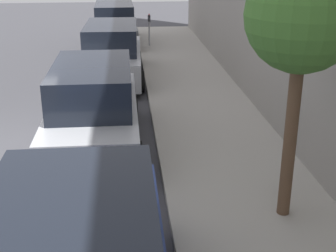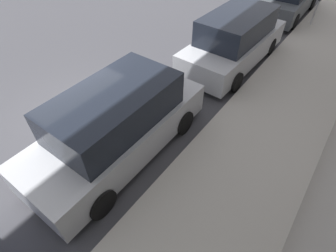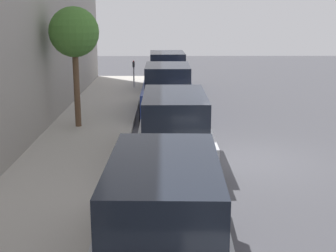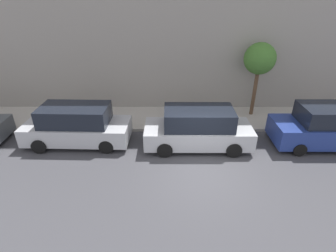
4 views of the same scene
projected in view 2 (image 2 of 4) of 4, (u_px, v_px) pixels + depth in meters
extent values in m
plane|color=#424247|center=(71.00, 118.00, 7.83)|extent=(60.00, 60.00, 0.00)
cube|color=#B2ADA3|center=(217.00, 206.00, 5.67)|extent=(2.89, 32.00, 0.15)
cube|color=#B7BABF|center=(119.00, 133.00, 6.48)|extent=(1.92, 4.91, 0.84)
cube|color=black|center=(114.00, 107.00, 5.90)|extent=(1.68, 3.11, 0.84)
cylinder|color=black|center=(134.00, 98.00, 7.95)|extent=(0.22, 0.69, 0.69)
cylinder|color=black|center=(183.00, 122.00, 7.18)|extent=(0.22, 0.69, 0.69)
cylinder|color=black|center=(48.00, 162.00, 6.20)|extent=(0.22, 0.69, 0.69)
cylinder|color=black|center=(101.00, 203.00, 5.43)|extent=(0.22, 0.69, 0.69)
cube|color=#B7BABF|center=(233.00, 48.00, 9.63)|extent=(2.03, 4.95, 0.84)
cube|color=black|center=(238.00, 25.00, 9.04)|extent=(1.76, 3.14, 0.84)
cylinder|color=black|center=(229.00, 34.00, 11.10)|extent=(0.22, 0.66, 0.66)
cylinder|color=black|center=(270.00, 46.00, 10.33)|extent=(0.22, 0.66, 0.66)
cylinder|color=black|center=(190.00, 65.00, 9.35)|extent=(0.22, 0.66, 0.66)
cylinder|color=black|center=(236.00, 82.00, 8.58)|extent=(0.22, 0.66, 0.66)
cube|color=#4C5156|center=(287.00, 1.00, 13.07)|extent=(1.99, 4.93, 0.84)
cylinder|color=black|center=(312.00, 2.00, 13.76)|extent=(0.22, 0.71, 0.71)
cylinder|color=black|center=(257.00, 12.00, 12.78)|extent=(0.22, 0.71, 0.71)
cylinder|color=black|center=(294.00, 21.00, 12.01)|extent=(0.22, 0.71, 0.71)
cylinder|color=#ADADB2|center=(315.00, 13.00, 11.88)|extent=(0.07, 0.07, 1.06)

